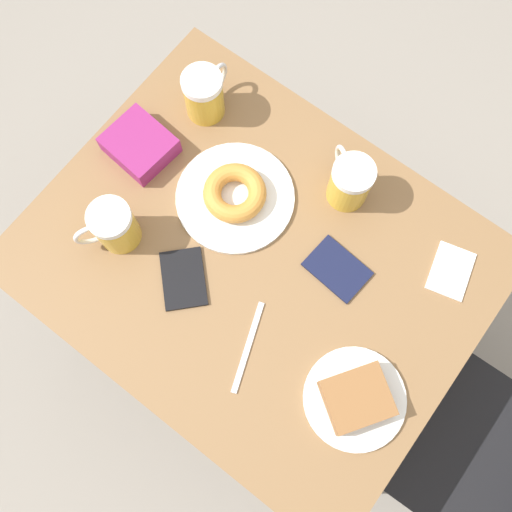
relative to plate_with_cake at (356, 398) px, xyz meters
name	(u,v)px	position (x,y,z in m)	size (l,w,h in m)	color
ground_plane	(256,319)	(-0.11, -0.33, -0.75)	(8.00, 8.00, 0.00)	gray
table	(256,267)	(-0.11, -0.33, -0.09)	(0.74, 0.93, 0.73)	olive
plate_with_cake	(356,398)	(0.00, 0.00, 0.00)	(0.20, 0.20, 0.05)	white
plate_with_donut	(235,195)	(-0.19, -0.45, 0.00)	(0.26, 0.26, 0.05)	white
beer_mug_left	(114,226)	(0.02, -0.59, 0.04)	(0.12, 0.09, 0.12)	gold
beer_mug_center	(350,182)	(-0.35, -0.26, 0.04)	(0.10, 0.12, 0.12)	gold
beer_mug_right	(205,94)	(-0.33, -0.63, 0.04)	(0.13, 0.09, 0.12)	gold
napkin_folded	(451,271)	(-0.34, 0.01, -0.02)	(0.13, 0.10, 0.00)	white
fork	(248,347)	(0.05, -0.23, -0.02)	(0.18, 0.08, 0.00)	silver
passport_near_edge	(183,279)	(0.01, -0.42, -0.02)	(0.15, 0.15, 0.01)	black
passport_far_edge	(337,269)	(-0.20, -0.18, -0.02)	(0.10, 0.13, 0.01)	#141938
blue_pouch	(140,145)	(-0.16, -0.68, 0.00)	(0.13, 0.15, 0.05)	#8C2366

